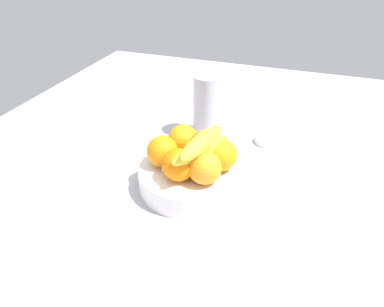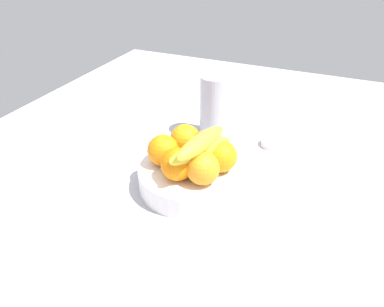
{
  "view_description": "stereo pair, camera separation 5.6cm",
  "coord_description": "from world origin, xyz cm",
  "views": [
    {
      "loc": [
        -76.81,
        -28.15,
        56.23
      ],
      "look_at": [
        -3.9,
        -2.31,
        9.31
      ],
      "focal_mm": 36.6,
      "sensor_mm": 36.0,
      "label": 1
    },
    {
      "loc": [
        -74.76,
        -33.34,
        56.23
      ],
      "look_at": [
        -3.9,
        -2.31,
        9.31
      ],
      "focal_mm": 36.6,
      "sensor_mm": 36.0,
      "label": 2
    }
  ],
  "objects": [
    {
      "name": "ground_plane",
      "position": [
        0.0,
        0.0,
        -1.5
      ],
      "size": [
        180.0,
        140.0,
        3.0
      ],
      "primitive_type": "cube",
      "color": "#B0ADB6"
    },
    {
      "name": "fruit_bowl",
      "position": [
        -3.9,
        -2.31,
        2.66
      ],
      "size": [
        25.56,
        25.56,
        5.31
      ],
      "primitive_type": "cylinder",
      "color": "white",
      "rests_on": "ground_plane"
    },
    {
      "name": "orange_front_left",
      "position": [
        2.02,
        2.13,
        9.08
      ],
      "size": [
        7.54,
        7.54,
        7.54
      ],
      "primitive_type": "sphere",
      "color": "orange",
      "rests_on": "fruit_bowl"
    },
    {
      "name": "orange_front_right",
      "position": [
        -4.96,
        4.66,
        9.08
      ],
      "size": [
        7.54,
        7.54,
        7.54
      ],
      "primitive_type": "sphere",
      "color": "orange",
      "rests_on": "fruit_bowl"
    },
    {
      "name": "orange_center",
      "position": [
        -9.08,
        -1.0,
        9.08
      ],
      "size": [
        7.54,
        7.54,
        7.54
      ],
      "primitive_type": "sphere",
      "color": "orange",
      "rests_on": "fruit_bowl"
    },
    {
      "name": "orange_back_left",
      "position": [
        -8.34,
        -6.85,
        9.08
      ],
      "size": [
        7.54,
        7.54,
        7.54
      ],
      "primitive_type": "sphere",
      "color": "orange",
      "rests_on": "fruit_bowl"
    },
    {
      "name": "orange_back_right",
      "position": [
        -2.04,
        -8.76,
        9.08
      ],
      "size": [
        7.54,
        7.54,
        7.54
      ],
      "primitive_type": "sphere",
      "color": "orange",
      "rests_on": "fruit_bowl"
    },
    {
      "name": "orange_top_stack",
      "position": [
        1.22,
        -3.74,
        9.08
      ],
      "size": [
        7.54,
        7.54,
        7.54
      ],
      "primitive_type": "sphere",
      "color": "orange",
      "rests_on": "fruit_bowl"
    },
    {
      "name": "banana_bunch",
      "position": [
        -5.53,
        -5.07,
        10.61
      ],
      "size": [
        17.48,
        17.27,
        10.6
      ],
      "color": "yellow",
      "rests_on": "fruit_bowl"
    },
    {
      "name": "thermos_tumbler",
      "position": [
        22.9,
        2.55,
        9.18
      ],
      "size": [
        8.07,
        8.07,
        18.35
      ],
      "primitive_type": "cylinder",
      "color": "#B3B4C4",
      "rests_on": "ground_plane"
    },
    {
      "name": "jar_lid",
      "position": [
        23.46,
        -15.59,
        0.88
      ],
      "size": [
        6.72,
        6.72,
        1.77
      ],
      "primitive_type": "cylinder",
      "color": "white",
      "rests_on": "ground_plane"
    }
  ]
}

